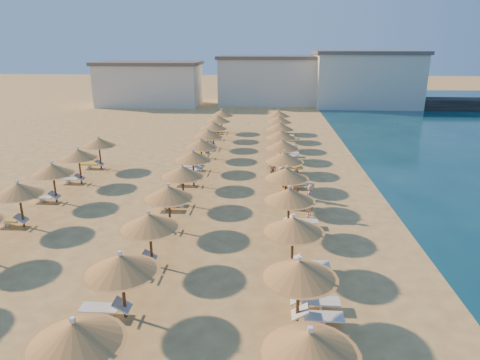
# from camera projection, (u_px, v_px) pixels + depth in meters

# --- Properties ---
(ground) EXTENTS (220.00, 220.00, 0.00)m
(ground) POSITION_uv_depth(u_px,v_px,m) (215.00, 226.00, 22.44)
(ground) COLOR #E1B463
(ground) RESTS_ON ground
(jetty) EXTENTS (30.07, 4.53, 1.50)m
(jetty) POSITION_uv_depth(u_px,v_px,m) (427.00, 104.00, 62.12)
(jetty) COLOR black
(jetty) RESTS_ON ground
(hotel_blocks) EXTENTS (48.15, 11.41, 8.10)m
(hotel_blocks) POSITION_uv_depth(u_px,v_px,m) (268.00, 81.00, 64.95)
(hotel_blocks) COLOR silver
(hotel_blocks) RESTS_ON ground
(parasol_row_east) EXTENTS (2.64, 42.51, 2.56)m
(parasol_row_east) POSITION_uv_depth(u_px,v_px,m) (285.00, 165.00, 26.12)
(parasol_row_east) COLOR brown
(parasol_row_east) RESTS_ON ground
(parasol_row_west) EXTENTS (2.64, 42.51, 2.56)m
(parasol_row_west) POSITION_uv_depth(u_px,v_px,m) (188.00, 164.00, 26.48)
(parasol_row_west) COLOR brown
(parasol_row_west) RESTS_ON ground
(parasol_row_inland) EXTENTS (2.64, 20.76, 2.56)m
(parasol_row_inland) POSITION_uv_depth(u_px,v_px,m) (37.00, 179.00, 23.50)
(parasol_row_inland) COLOR brown
(parasol_row_inland) RESTS_ON ground
(loungers) EXTENTS (16.94, 40.47, 0.66)m
(loungers) POSITION_uv_depth(u_px,v_px,m) (208.00, 194.00, 26.24)
(loungers) COLOR white
(loungers) RESTS_ON ground
(beachgoer_c) EXTENTS (0.86, 0.92, 1.52)m
(beachgoer_c) POSITION_uv_depth(u_px,v_px,m) (272.00, 170.00, 29.69)
(beachgoer_c) COLOR tan
(beachgoer_c) RESTS_ON ground
(beachgoer_a) EXTENTS (0.66, 0.80, 1.87)m
(beachgoer_a) POSITION_uv_depth(u_px,v_px,m) (309.00, 200.00, 23.48)
(beachgoer_a) COLOR tan
(beachgoer_a) RESTS_ON ground
(beachgoer_b) EXTENTS (1.16, 1.16, 1.90)m
(beachgoer_b) POSITION_uv_depth(u_px,v_px,m) (295.00, 184.00, 26.15)
(beachgoer_b) COLOR tan
(beachgoer_b) RESTS_ON ground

